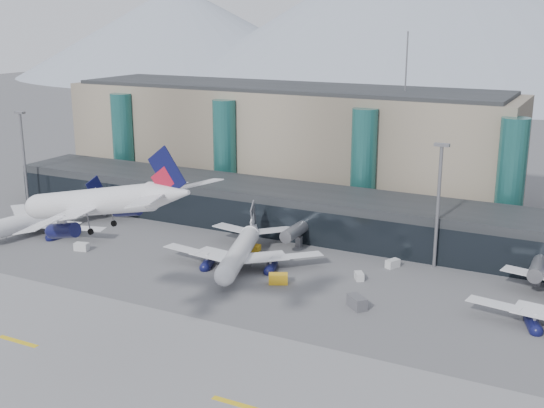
# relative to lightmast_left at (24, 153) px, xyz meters

# --- Properties ---
(ground) EXTENTS (900.00, 900.00, 0.00)m
(ground) POSITION_rel_lightmast_left_xyz_m (80.00, -45.00, -14.42)
(ground) COLOR #515154
(ground) RESTS_ON ground
(runway_strip) EXTENTS (400.00, 40.00, 0.04)m
(runway_strip) POSITION_rel_lightmast_left_xyz_m (80.00, -60.00, -14.40)
(runway_strip) COLOR slate
(runway_strip) RESTS_ON ground
(runway_markings) EXTENTS (128.00, 1.00, 0.02)m
(runway_markings) POSITION_rel_lightmast_left_xyz_m (80.00, -60.00, -14.37)
(runway_markings) COLOR gold
(runway_markings) RESTS_ON ground
(concourse) EXTENTS (170.00, 27.00, 10.00)m
(concourse) POSITION_rel_lightmast_left_xyz_m (79.98, 12.73, -9.45)
(concourse) COLOR black
(concourse) RESTS_ON ground
(terminal_main) EXTENTS (130.00, 30.00, 31.00)m
(terminal_main) POSITION_rel_lightmast_left_xyz_m (55.00, 45.00, 1.03)
(terminal_main) COLOR gray
(terminal_main) RESTS_ON ground
(teal_towers) EXTENTS (116.40, 19.40, 46.00)m
(teal_towers) POSITION_rel_lightmast_left_xyz_m (65.01, 29.01, -0.41)
(teal_towers) COLOR #22615E
(teal_towers) RESTS_ON ground
(lightmast_left) EXTENTS (3.00, 1.20, 25.60)m
(lightmast_left) POSITION_rel_lightmast_left_xyz_m (0.00, 0.00, 0.00)
(lightmast_left) COLOR slate
(lightmast_left) RESTS_ON ground
(lightmast_mid) EXTENTS (3.00, 1.20, 25.60)m
(lightmast_mid) POSITION_rel_lightmast_left_xyz_m (110.00, 3.00, 0.00)
(lightmast_mid) COLOR slate
(lightmast_mid) RESTS_ON ground
(hero_jet) EXTENTS (33.21, 33.75, 10.89)m
(hero_jet) POSITION_rel_lightmast_left_xyz_m (77.04, -56.52, 10.56)
(hero_jet) COLOR silver
(hero_jet) RESTS_ON ground
(jet_parked_left) EXTENTS (36.88, 37.46, 12.08)m
(jet_parked_left) POSITION_rel_lightmast_left_xyz_m (21.56, -12.50, -9.85)
(jet_parked_left) COLOR silver
(jet_parked_left) RESTS_ON ground
(jet_parked_mid) EXTENTS (33.72, 35.48, 11.39)m
(jet_parked_mid) POSITION_rel_lightmast_left_xyz_m (73.79, -12.63, -10.11)
(jet_parked_mid) COLOR silver
(jet_parked_mid) RESTS_ON ground
(veh_a) EXTENTS (3.33, 2.32, 1.71)m
(veh_a) POSITION_rel_lightmast_left_xyz_m (38.65, -21.92, -13.56)
(veh_a) COLOR #BDBDBD
(veh_a) RESTS_ON ground
(veh_b) EXTENTS (1.70, 2.49, 1.34)m
(veh_b) POSITION_rel_lightmast_left_xyz_m (72.97, -4.99, -13.75)
(veh_b) COLOR gold
(veh_b) RESTS_ON ground
(veh_c) EXTENTS (4.39, 4.19, 2.21)m
(veh_c) POSITION_rel_lightmast_left_xyz_m (103.05, -23.62, -13.31)
(veh_c) COLOR #4B4B50
(veh_c) RESTS_ON ground
(veh_d) EXTENTS (2.68, 3.33, 1.68)m
(veh_d) POSITION_rel_lightmast_left_xyz_m (102.55, -1.20, -13.58)
(veh_d) COLOR #BDBDBD
(veh_d) RESTS_ON ground
(veh_f) EXTENTS (3.27, 4.13, 2.04)m
(veh_f) POSITION_rel_lightmast_left_xyz_m (28.17, -12.76, -13.40)
(veh_f) COLOR #4B4B50
(veh_f) RESTS_ON ground
(veh_g) EXTENTS (2.61, 2.92, 1.48)m
(veh_g) POSITION_rel_lightmast_left_xyz_m (98.78, -10.70, -13.68)
(veh_g) COLOR #BDBDBD
(veh_g) RESTS_ON ground
(veh_h) EXTENTS (4.09, 3.31, 2.00)m
(veh_h) POSITION_rel_lightmast_left_xyz_m (85.67, -19.66, -13.42)
(veh_h) COLOR gold
(veh_h) RESTS_ON ground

